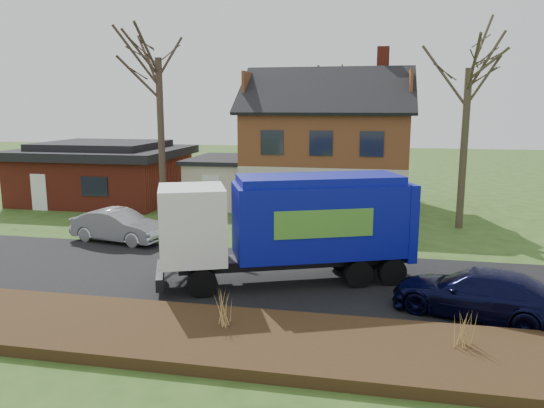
# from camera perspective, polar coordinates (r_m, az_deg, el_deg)

# --- Properties ---
(ground) EXTENTS (120.00, 120.00, 0.00)m
(ground) POSITION_cam_1_polar(r_m,az_deg,el_deg) (19.02, -4.45, -7.67)
(ground) COLOR #2D4A18
(ground) RESTS_ON ground
(road) EXTENTS (80.00, 7.00, 0.02)m
(road) POSITION_cam_1_polar(r_m,az_deg,el_deg) (19.02, -4.45, -7.64)
(road) COLOR black
(road) RESTS_ON ground
(mulch_verge) EXTENTS (80.00, 3.50, 0.30)m
(mulch_verge) POSITION_cam_1_polar(r_m,az_deg,el_deg) (14.29, -10.47, -13.54)
(mulch_verge) COLOR black
(mulch_verge) RESTS_ON ground
(main_house) EXTENTS (12.95, 8.95, 9.26)m
(main_house) POSITION_cam_1_polar(r_m,az_deg,el_deg) (31.52, 5.11, 7.05)
(main_house) COLOR beige
(main_house) RESTS_ON ground
(ranch_house) EXTENTS (9.80, 8.20, 3.70)m
(ranch_house) POSITION_cam_1_polar(r_m,az_deg,el_deg) (35.05, -17.66, 3.31)
(ranch_house) COLOR maroon
(ranch_house) RESTS_ON ground
(garbage_truck) EXTENTS (8.75, 5.29, 3.65)m
(garbage_truck) POSITION_cam_1_polar(r_m,az_deg,el_deg) (17.77, 2.25, -1.92)
(garbage_truck) COLOR black
(garbage_truck) RESTS_ON ground
(silver_sedan) EXTENTS (4.53, 2.32, 1.42)m
(silver_sedan) POSITION_cam_1_polar(r_m,az_deg,el_deg) (24.35, -16.17, -2.26)
(silver_sedan) COLOR #A4A7AC
(silver_sedan) RESTS_ON ground
(navy_wagon) EXTENTS (5.13, 3.40, 1.38)m
(navy_wagon) POSITION_cam_1_polar(r_m,az_deg,el_deg) (16.34, 21.24, -8.93)
(navy_wagon) COLOR black
(navy_wagon) RESTS_ON ground
(tree_front_west) EXTENTS (3.87, 3.87, 11.49)m
(tree_front_west) POSITION_cam_1_polar(r_m,az_deg,el_deg) (27.95, -12.25, 17.60)
(tree_front_west) COLOR #443429
(tree_front_west) RESTS_ON ground
(tree_front_east) EXTENTS (3.94, 3.94, 10.94)m
(tree_front_east) POSITION_cam_1_polar(r_m,az_deg,el_deg) (27.27, 20.63, 16.14)
(tree_front_east) COLOR #453C29
(tree_front_east) RESTS_ON ground
(tree_back) EXTENTS (3.26, 3.26, 10.31)m
(tree_back) POSITION_cam_1_polar(r_m,az_deg,el_deg) (40.28, 7.62, 14.26)
(tree_back) COLOR #3F2E26
(tree_back) RESTS_ON ground
(grass_clump_mid) EXTENTS (0.35, 0.29, 0.99)m
(grass_clump_mid) POSITION_cam_1_polar(r_m,az_deg,el_deg) (14.09, -5.23, -10.92)
(grass_clump_mid) COLOR tan
(grass_clump_mid) RESTS_ON mulch_verge
(grass_clump_east) EXTENTS (0.36, 0.29, 0.89)m
(grass_clump_east) POSITION_cam_1_polar(r_m,az_deg,el_deg) (13.65, 20.00, -12.49)
(grass_clump_east) COLOR tan
(grass_clump_east) RESTS_ON mulch_verge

